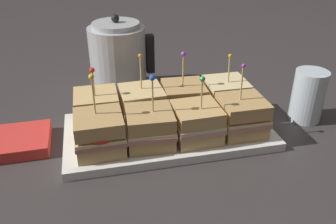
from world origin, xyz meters
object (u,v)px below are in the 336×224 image
object	(u,v)px
sandwich_front_center_right	(196,123)
sandwich_front_far_left	(100,133)
sandwich_back_far_right	(225,96)
sandwich_front_center_left	(150,127)
sandwich_front_far_right	(242,116)
serving_platter	(168,132)
sandwich_back_far_left	(97,110)
kettle_steel	(118,58)
drinking_glass	(308,96)
sandwich_back_center_left	(142,105)
sandwich_back_center_right	(184,100)
napkin_stack	(21,141)

from	to	relation	value
sandwich_front_center_right	sandwich_front_far_left	bearing A→B (deg)	-179.99
sandwich_front_far_left	sandwich_back_far_right	distance (m)	0.30
sandwich_front_center_left	sandwich_front_far_right	xyz separation A→B (m)	(0.19, -0.00, 0.00)
serving_platter	sandwich_back_far_left	distance (m)	0.16
kettle_steel	sandwich_front_far_right	bearing A→B (deg)	-54.42
sandwich_back_far_right	drinking_glass	bearing A→B (deg)	-14.82
sandwich_front_far_left	sandwich_front_far_right	xyz separation A→B (m)	(0.29, 0.00, -0.00)
sandwich_front_center_right	sandwich_back_far_right	size ratio (longest dim) A/B	0.99
sandwich_front_center_right	sandwich_front_far_right	distance (m)	0.10
sandwich_front_far_left	kettle_steel	size ratio (longest dim) A/B	0.77
sandwich_back_center_left	drinking_glass	size ratio (longest dim) A/B	1.29
sandwich_front_far_right	kettle_steel	distance (m)	0.37
sandwich_front_far_left	sandwich_back_far_left	world-z (taller)	sandwich_front_far_left
sandwich_back_far_left	sandwich_back_center_right	distance (m)	0.19
sandwich_front_far_left	kettle_steel	distance (m)	0.31
kettle_steel	drinking_glass	size ratio (longest dim) A/B	1.71
sandwich_back_center_left	napkin_stack	world-z (taller)	sandwich_back_center_left
sandwich_back_center_right	sandwich_back_center_left	bearing A→B (deg)	-179.11
sandwich_front_center_right	sandwich_back_center_left	distance (m)	0.13
sandwich_front_far_right	sandwich_back_far_left	bearing A→B (deg)	162.09
sandwich_back_center_left	sandwich_front_far_left	bearing A→B (deg)	-135.29
sandwich_front_far_left	serving_platter	bearing A→B (deg)	18.92
sandwich_back_center_right	drinking_glass	xyz separation A→B (m)	(0.27, -0.05, 0.00)
sandwich_front_far_right	kettle_steel	size ratio (longest dim) A/B	0.74
sandwich_front_center_right	sandwich_back_center_right	size ratio (longest dim) A/B	0.91
napkin_stack	sandwich_back_center_left	bearing A→B (deg)	4.32
sandwich_back_far_left	kettle_steel	distance (m)	0.22
sandwich_front_far_right	sandwich_back_far_right	distance (m)	0.09
sandwich_front_far_right	sandwich_back_far_left	distance (m)	0.30
sandwich_back_center_right	napkin_stack	bearing A→B (deg)	-176.60
sandwich_front_far_right	drinking_glass	world-z (taller)	sandwich_front_far_right
sandwich_front_center_left	sandwich_back_far_left	bearing A→B (deg)	136.19
sandwich_front_far_left	sandwich_back_center_right	distance (m)	0.21
sandwich_back_center_right	napkin_stack	size ratio (longest dim) A/B	1.30
napkin_stack	kettle_steel	bearing A→B (deg)	45.42
sandwich_back_center_right	kettle_steel	bearing A→B (deg)	119.82
sandwich_back_far_left	kettle_steel	size ratio (longest dim) A/B	0.67
napkin_stack	drinking_glass	bearing A→B (deg)	-2.43
sandwich_front_center_left	sandwich_front_center_right	world-z (taller)	sandwich_front_center_left
sandwich_front_center_right	sandwich_back_center_right	bearing A→B (deg)	90.15
sandwich_front_center_left	sandwich_back_center_right	xyz separation A→B (m)	(0.09, 0.09, 0.00)
sandwich_back_far_right	sandwich_front_far_left	bearing A→B (deg)	-161.48
sandwich_front_far_left	sandwich_front_far_right	bearing A→B (deg)	0.44
sandwich_front_far_right	sandwich_front_far_left	bearing A→B (deg)	-179.56
sandwich_back_far_right	sandwich_front_center_left	bearing A→B (deg)	-153.82
sandwich_back_center_right	sandwich_back_far_right	world-z (taller)	sandwich_back_center_right
sandwich_back_far_right	drinking_glass	distance (m)	0.18
sandwich_back_far_left	drinking_glass	distance (m)	0.47
serving_platter	sandwich_front_far_right	world-z (taller)	sandwich_front_far_right
sandwich_front_far_right	sandwich_back_center_right	bearing A→B (deg)	135.93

